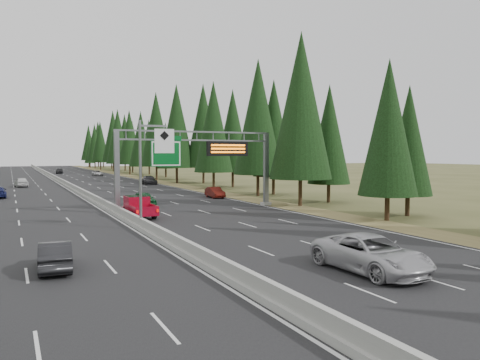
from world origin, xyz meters
The scene contains 15 objects.
road centered at (0.00, 80.00, 0.04)m, with size 32.00×260.00×0.08m, color black.
shoulder_right centered at (17.80, 80.00, 0.03)m, with size 3.60×260.00×0.06m, color olive.
median_barrier centered at (0.00, 80.00, 0.41)m, with size 0.70×260.00×0.85m.
sign_gantry centered at (8.92, 34.88, 5.27)m, with size 16.75×0.98×7.80m.
hov_sign_pole centered at (0.58, 24.97, 4.72)m, with size 2.80×0.50×8.00m.
tree_row_right centered at (21.89, 76.13, 9.67)m, with size 12.65×244.34×18.93m.
silver_minivan centered at (6.59, 8.00, 0.95)m, with size 2.87×6.23×1.73m, color #B3B2B7.
red_pickup centered at (1.50, 31.91, 1.08)m, with size 1.98×5.54×1.81m.
car_ahead_green centered at (4.18, 40.00, 0.82)m, with size 1.76×4.36×1.49m, color #125026.
car_ahead_dkred centered at (14.50, 45.00, 0.75)m, with size 1.41×4.05×1.34m, color #57120C.
car_ahead_dkgrey centered at (13.75, 72.87, 0.84)m, with size 2.13×5.23×1.52m, color black.
car_ahead_white centered at (10.80, 109.40, 0.75)m, with size 2.22×4.82×1.34m, color #BBBBBB.
car_ahead_far centered at (3.63, 126.33, 0.84)m, with size 1.80×4.48×1.53m, color black.
car_onc_near centered at (-6.72, 15.00, 0.78)m, with size 1.47×4.22×1.39m, color black.
car_onc_white centered at (-6.85, 76.41, 0.88)m, with size 1.88×4.67×1.59m, color silver.
Camera 1 is at (-8.60, -8.80, 5.69)m, focal length 35.00 mm.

